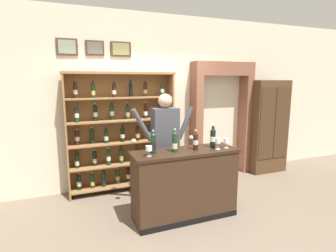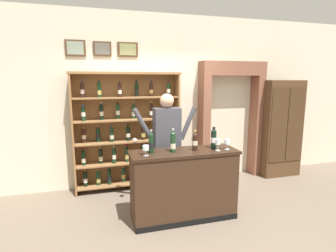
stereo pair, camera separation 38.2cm
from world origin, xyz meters
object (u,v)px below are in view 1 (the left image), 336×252
Objects in this scene: tasting_bottle_brunello at (153,143)px; tasting_bottle_rosso at (196,141)px; tasting_bottle_chianti at (175,142)px; tasting_bottle_vin_santo at (213,137)px; wine_glass_left at (218,141)px; shopkeeper at (165,137)px; tasting_counter at (185,184)px; wine_glass_spare at (226,141)px; wine_shelf at (122,131)px; side_cabinet at (267,126)px; wine_glass_right at (149,149)px.

tasting_bottle_brunello reaches higher than tasting_bottle_rosso.
tasting_bottle_brunello is at bearing 172.91° from tasting_bottle_chianti.
tasting_bottle_vin_santo reaches higher than tasting_bottle_rosso.
tasting_bottle_brunello reaches higher than wine_glass_left.
shopkeeper reaches higher than tasting_bottle_chianti.
tasting_counter is 10.39× the size of wine_glass_spare.
tasting_bottle_brunello is 0.61m from tasting_bottle_rosso.
tasting_bottle_chianti is (-0.05, -0.50, 0.04)m from shopkeeper.
tasting_bottle_vin_santo is 0.13m from wine_glass_left.
wine_shelf is 1.54m from tasting_bottle_rosso.
shopkeeper is at bearing 139.84° from tasting_bottle_vin_santo.
side_cabinet reaches higher than wine_glass_right.
tasting_counter is 0.86m from wine_glass_spare.
tasting_bottle_rosso is at bearing -0.46° from tasting_bottle_chianti.
side_cabinet is 1.29× the size of tasting_counter.
tasting_bottle_vin_santo is (-2.05, -1.19, 0.16)m from side_cabinet.
wine_glass_spare is at bearing 7.10° from wine_glass_left.
shopkeeper is 10.71× the size of wine_glass_left.
wine_glass_right is (-0.39, -0.07, -0.05)m from tasting_bottle_chianti.
side_cabinet is at bearing 32.78° from wine_glass_left.
tasting_bottle_rosso is (0.32, -0.00, -0.01)m from tasting_bottle_chianti.
tasting_counter is 4.71× the size of tasting_bottle_brunello.
shopkeeper is 0.92m from wine_glass_spare.
wine_shelf is at bearing 114.80° from tasting_counter.
side_cabinet is at bearing 25.75° from tasting_counter.
tasting_bottle_vin_santo is at bearing -0.75° from tasting_bottle_brunello.
side_cabinet is at bearing 27.43° from tasting_bottle_rosso.
tasting_bottle_brunello is at bearing 173.62° from wine_glass_spare.
shopkeeper reaches higher than tasting_bottle_vin_santo.
wine_glass_right is at bearing -171.70° from tasting_counter.
wine_glass_right is (-0.71, -0.07, -0.04)m from tasting_bottle_rosso.
wine_glass_right is 0.83× the size of wine_glass_left.
tasting_bottle_brunello is at bearing 176.50° from tasting_counter.
tasting_bottle_chianti is at bearing -96.07° from shopkeeper.
tasting_bottle_rosso reaches higher than wine_glass_right.
side_cabinet reaches higher than tasting_bottle_rosso.
tasting_bottle_brunello reaches higher than tasting_counter.
tasting_bottle_rosso is 0.92× the size of tasting_bottle_vin_santo.
wine_glass_left is (1.07, -1.43, 0.04)m from wine_shelf.
tasting_bottle_brunello is 1.03× the size of tasting_bottle_vin_santo.
tasting_bottle_chianti is at bearing 10.50° from wine_glass_right.
wine_glass_spare is (0.15, 0.02, -0.01)m from wine_glass_left.
wine_glass_left is at bearing -1.65° from wine_glass_right.
shopkeeper is at bearing -164.67° from side_cabinet.
tasting_bottle_rosso is (0.76, -1.33, 0.05)m from wine_shelf.
tasting_bottle_vin_santo is 2.15× the size of wine_glass_spare.
tasting_bottle_rosso is 0.71m from wine_glass_right.
shopkeeper reaches higher than wine_glass_left.
wine_shelf reaches higher than tasting_bottle_vin_santo.
shopkeeper is (-2.61, -0.71, 0.11)m from side_cabinet.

